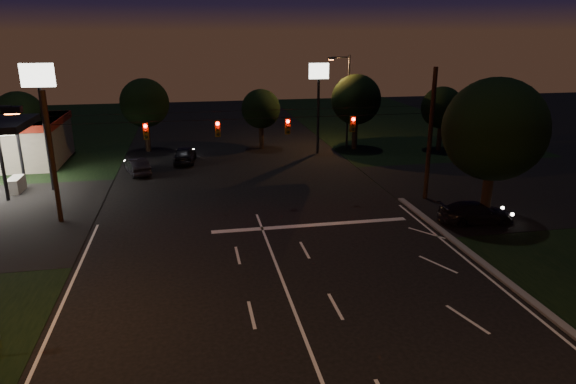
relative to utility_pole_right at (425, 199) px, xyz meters
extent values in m
plane|color=black|center=(-12.00, -15.00, 0.00)|extent=(140.00, 140.00, 0.00)
cube|color=black|center=(8.00, 1.00, 0.00)|extent=(20.00, 16.00, 0.02)
cube|color=silver|center=(-9.00, -3.50, 0.01)|extent=(12.00, 0.50, 0.01)
cylinder|color=black|center=(0.00, 0.00, 0.00)|extent=(0.30, 0.30, 9.00)
cylinder|color=black|center=(-24.00, 0.00, 0.00)|extent=(0.28, 0.28, 8.00)
cylinder|color=black|center=(-12.00, 0.00, 6.00)|extent=(24.00, 0.03, 0.03)
cylinder|color=black|center=(-12.00, 0.00, 6.50)|extent=(24.00, 0.02, 0.02)
cube|color=#3F3307|center=(-18.50, 0.00, 5.45)|extent=(0.32, 0.26, 1.00)
sphere|color=#FF0705|center=(-18.50, -0.16, 5.78)|extent=(0.22, 0.22, 0.22)
sphere|color=black|center=(-18.50, -0.16, 5.45)|extent=(0.20, 0.20, 0.20)
sphere|color=black|center=(-18.50, -0.16, 5.12)|extent=(0.20, 0.20, 0.20)
cube|color=#3F3307|center=(-14.20, 0.00, 5.45)|extent=(0.32, 0.26, 1.00)
sphere|color=#FF0705|center=(-14.20, -0.16, 5.78)|extent=(0.22, 0.22, 0.22)
sphere|color=black|center=(-14.20, -0.16, 5.45)|extent=(0.20, 0.20, 0.20)
sphere|color=black|center=(-14.20, -0.16, 5.12)|extent=(0.20, 0.20, 0.20)
cube|color=#3F3307|center=(-9.80, 0.00, 5.45)|extent=(0.32, 0.26, 1.00)
sphere|color=#FF0705|center=(-9.80, -0.16, 5.78)|extent=(0.22, 0.22, 0.22)
sphere|color=black|center=(-9.80, -0.16, 5.45)|extent=(0.20, 0.20, 0.20)
sphere|color=black|center=(-9.80, -0.16, 5.12)|extent=(0.20, 0.20, 0.20)
cube|color=#3F3307|center=(-5.50, 0.00, 5.45)|extent=(0.32, 0.26, 1.00)
sphere|color=#FF0705|center=(-5.50, -0.16, 5.78)|extent=(0.22, 0.22, 0.22)
sphere|color=black|center=(-5.50, -0.16, 5.45)|extent=(0.20, 0.20, 0.20)
sphere|color=black|center=(-5.50, -0.16, 5.12)|extent=(0.20, 0.20, 0.20)
cube|color=gray|center=(-28.50, 7.00, 0.55)|extent=(0.80, 2.00, 1.10)
cylinder|color=black|center=(-28.50, 5.00, 2.40)|extent=(0.24, 0.24, 4.80)
cylinder|color=black|center=(-28.50, 9.00, 2.40)|extent=(0.24, 0.24, 4.80)
cylinder|color=black|center=(-26.00, 7.00, 3.75)|extent=(0.24, 0.24, 7.50)
cube|color=white|center=(-26.00, 7.00, 8.30)|extent=(2.20, 0.30, 1.60)
cylinder|color=black|center=(-4.00, 15.00, 3.50)|extent=(0.24, 0.24, 7.00)
cube|color=white|center=(-4.00, 15.00, 7.70)|extent=(1.80, 0.30, 1.40)
cube|color=black|center=(-21.70, -13.00, 8.70)|extent=(0.60, 0.35, 0.22)
cube|color=orange|center=(-21.70, -13.00, 8.58)|extent=(0.45, 0.25, 0.04)
cylinder|color=black|center=(-0.50, 17.00, 4.50)|extent=(0.20, 0.20, 9.00)
cylinder|color=black|center=(-1.40, 17.00, 8.80)|extent=(1.80, 0.12, 0.12)
cube|color=black|center=(-2.30, 17.00, 8.70)|extent=(0.60, 0.35, 0.22)
cube|color=orange|center=(-2.30, 17.00, 8.58)|extent=(0.45, 0.25, 0.04)
cylinder|color=black|center=(1.50, -5.00, 2.00)|extent=(0.60, 0.60, 4.00)
sphere|color=black|center=(1.50, -5.00, 5.76)|extent=(6.00, 6.00, 6.00)
sphere|color=black|center=(2.10, -4.55, 5.58)|extent=(4.50, 4.50, 4.50)
sphere|color=black|center=(0.90, -4.70, 5.62)|extent=(4.20, 4.20, 4.20)
cylinder|color=black|center=(-30.00, 15.00, 1.50)|extent=(0.49, 0.49, 3.00)
sphere|color=black|center=(-30.00, 15.00, 4.32)|extent=(4.20, 4.20, 4.20)
sphere|color=black|center=(-29.58, 15.32, 4.19)|extent=(3.15, 3.15, 3.15)
sphere|color=black|center=(-30.42, 15.21, 4.23)|extent=(2.94, 2.94, 2.94)
cylinder|color=black|center=(-20.00, 19.00, 1.62)|extent=(0.52, 0.52, 3.25)
sphere|color=black|center=(-20.00, 19.00, 4.68)|extent=(4.60, 4.60, 4.60)
sphere|color=black|center=(-19.54, 19.34, 4.54)|extent=(3.45, 3.45, 3.45)
sphere|color=black|center=(-20.46, 19.23, 4.58)|extent=(3.22, 3.22, 3.22)
cylinder|color=black|center=(-9.00, 18.00, 1.38)|extent=(0.47, 0.47, 2.75)
sphere|color=black|center=(-9.00, 18.00, 3.96)|extent=(3.80, 3.80, 3.80)
sphere|color=black|center=(-8.62, 18.28, 3.85)|extent=(2.85, 2.85, 2.85)
sphere|color=black|center=(-9.38, 18.19, 3.87)|extent=(2.66, 2.66, 2.66)
cylinder|color=black|center=(0.00, 16.00, 1.70)|extent=(0.53, 0.53, 3.40)
sphere|color=black|center=(0.00, 16.00, 4.90)|extent=(4.80, 4.80, 4.80)
sphere|color=black|center=(0.48, 16.36, 4.75)|extent=(3.60, 3.60, 3.60)
sphere|color=black|center=(-0.48, 16.24, 4.79)|extent=(3.36, 3.36, 3.36)
cylinder|color=black|center=(8.00, 14.00, 1.45)|extent=(0.48, 0.48, 2.90)
sphere|color=black|center=(8.00, 14.00, 4.18)|extent=(4.00, 4.00, 4.00)
sphere|color=black|center=(8.40, 14.30, 4.06)|extent=(3.00, 3.00, 3.00)
sphere|color=black|center=(7.60, 14.20, 4.09)|extent=(2.80, 2.80, 2.80)
imported|color=black|center=(-16.49, 13.66, 0.74)|extent=(2.17, 4.49, 1.48)
imported|color=black|center=(-20.30, 10.53, 0.67)|extent=(2.51, 4.28, 1.33)
imported|color=black|center=(0.93, -5.00, 0.66)|extent=(4.67, 2.24, 1.31)
camera|label=1|loc=(-15.85, -31.66, 11.24)|focal=32.00mm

